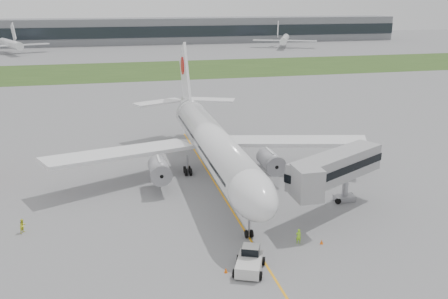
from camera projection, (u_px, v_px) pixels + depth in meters
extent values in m
plane|color=slate|center=(219.00, 189.00, 69.47)|extent=(600.00, 600.00, 0.00)
cube|color=#2D4A1C|center=(145.00, 70.00, 180.98)|extent=(600.00, 50.00, 0.02)
cube|color=gray|center=(127.00, 31.00, 281.14)|extent=(320.00, 22.00, 14.00)
cube|color=black|center=(128.00, 32.00, 270.92)|extent=(320.00, 0.60, 6.00)
cylinder|color=white|center=(212.00, 143.00, 71.54)|extent=(5.00, 38.00, 5.00)
ellipsoid|color=white|center=(251.00, 192.00, 53.42)|extent=(5.00, 11.00, 5.00)
cube|color=black|center=(254.00, 188.00, 52.22)|extent=(3.20, 1.54, 1.14)
cone|color=white|center=(187.00, 106.00, 91.75)|extent=(5.00, 10.53, 6.16)
cube|color=white|center=(120.00, 153.00, 70.84)|extent=(22.13, 13.52, 1.70)
cube|color=white|center=(292.00, 141.00, 76.66)|extent=(22.13, 13.52, 1.70)
cylinder|color=#A8A7AD|center=(159.00, 170.00, 68.19)|extent=(2.70, 5.20, 2.70)
cylinder|color=#A8A7AD|center=(270.00, 161.00, 71.77)|extent=(2.70, 5.20, 2.70)
cube|color=white|center=(185.00, 77.00, 91.64)|extent=(0.45, 10.90, 12.76)
cylinder|color=#BB0A0B|center=(184.00, 65.00, 91.98)|extent=(0.60, 3.20, 3.20)
cube|color=white|center=(158.00, 102.00, 92.83)|extent=(9.54, 6.34, 0.35)
cube|color=white|center=(211.00, 100.00, 95.07)|extent=(9.54, 6.34, 0.35)
cylinder|color=#939297|center=(249.00, 225.00, 55.07)|extent=(0.24, 0.24, 3.10)
cylinder|color=black|center=(188.00, 171.00, 75.09)|extent=(1.40, 1.10, 1.10)
cylinder|color=black|center=(229.00, 168.00, 76.53)|extent=(1.40, 1.10, 1.10)
cube|color=silver|center=(249.00, 264.00, 48.55)|extent=(3.77, 4.73, 1.11)
cube|color=silver|center=(251.00, 250.00, 49.32)|extent=(2.11, 2.02, 0.92)
cube|color=black|center=(251.00, 250.00, 49.31)|extent=(2.17, 2.08, 0.79)
cylinder|color=black|center=(239.00, 259.00, 50.16)|extent=(0.63, 0.89, 0.83)
cylinder|color=black|center=(263.00, 261.00, 49.75)|extent=(0.63, 0.89, 0.83)
cylinder|color=black|center=(234.00, 273.00, 47.55)|extent=(0.63, 0.89, 0.83)
cylinder|color=black|center=(260.00, 276.00, 47.14)|extent=(0.63, 0.89, 0.83)
cube|color=#939395|center=(336.00, 167.00, 61.24)|extent=(14.98, 10.39, 3.29)
cube|color=black|center=(336.00, 167.00, 61.24)|extent=(15.22, 10.59, 0.99)
cube|color=#939395|center=(307.00, 183.00, 55.83)|extent=(2.85, 3.73, 3.73)
cylinder|color=#939297|center=(345.00, 186.00, 64.82)|extent=(0.77, 0.77, 4.16)
cube|color=#939297|center=(344.00, 198.00, 65.32)|extent=(3.04, 2.63, 0.77)
cylinder|color=black|center=(338.00, 201.00, 64.40)|extent=(0.66, 0.83, 0.77)
cylinder|color=black|center=(350.00, 195.00, 66.25)|extent=(0.66, 0.83, 0.77)
cone|color=#FF640D|center=(226.00, 270.00, 48.39)|extent=(0.37, 0.37, 0.51)
cone|color=#FF640D|center=(322.00, 242.00, 54.00)|extent=(0.38, 0.38, 0.52)
imported|color=#9AEB27|center=(298.00, 236.00, 53.98)|extent=(0.62, 0.41, 1.70)
imported|color=yellow|center=(23.00, 226.00, 56.44)|extent=(0.99, 1.03, 1.67)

